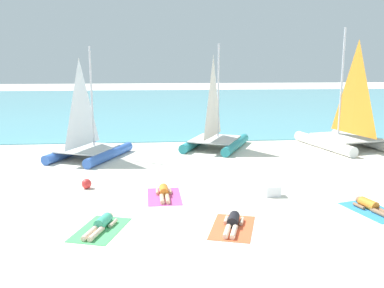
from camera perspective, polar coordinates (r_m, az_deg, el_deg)
The scene contains 15 objects.
ground_plane at distance 21.77m, azimuth -1.06°, elevation -0.72°, with size 120.00×120.00×0.00m, color silver.
ocean_water at distance 43.45m, azimuth -3.07°, elevation 5.33°, with size 120.00×40.00×0.05m, color #5BB2C1.
sailboat_blue at distance 20.27m, azimuth -13.72°, elevation 0.25°, with size 3.83×4.59×5.11m.
sailboat_teal at distance 21.95m, azimuth 3.10°, elevation 1.46°, with size 4.05×4.77×5.30m.
sailboat_white at distance 23.47m, azimuth 19.88°, elevation 1.74°, with size 4.00×5.25×6.10m.
towel_leftmost at distance 12.01m, azimuth -12.14°, elevation -11.11°, with size 1.10×1.90×0.01m, color #4CB266.
sunbather_leftmost at distance 12.02m, azimuth -12.03°, elevation -10.44°, with size 0.84×1.54×0.30m.
towel_center_left at distance 14.43m, azimuth -3.74°, elevation -7.01°, with size 1.10×1.90×0.01m, color #D84C99.
sunbather_center_left at distance 14.46m, azimuth -3.76°, elevation -6.46°, with size 0.55×1.56×0.30m.
towel_center_right at distance 11.94m, azimuth 5.43°, elevation -11.04°, with size 1.10×1.90×0.01m, color #EA5933.
sunbather_center_right at distance 11.95m, azimuth 5.48°, elevation -10.37°, with size 0.82×1.54×0.30m.
towel_rightmost at distance 14.21m, azimuth 22.99°, elevation -8.22°, with size 1.10×1.90×0.01m, color #338CD8.
sunbather_rightmost at distance 14.21m, azimuth 22.85°, elevation -7.67°, with size 0.78×1.55×0.30m.
beach_ball at distance 15.69m, azimuth -13.91°, elevation -5.17°, with size 0.35×0.35×0.35m, color red.
cooler_box at distance 14.67m, azimuth 10.70°, elevation -6.17°, with size 0.50×0.36×0.36m, color white.
Camera 1 is at (-1.45, -11.24, 4.53)m, focal length 39.92 mm.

